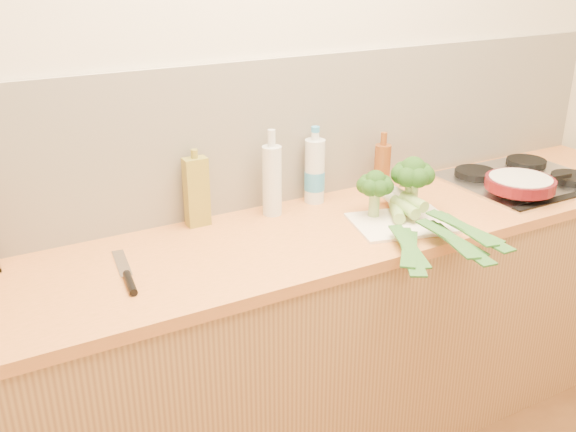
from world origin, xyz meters
name	(u,v)px	position (x,y,z in m)	size (l,w,h in m)	color
room_shell	(271,134)	(0.00, 1.49, 1.17)	(3.50, 3.50, 3.50)	beige
counter	(310,341)	(0.00, 1.20, 0.45)	(3.20, 0.62, 0.90)	#AB7F47
gas_hob	(524,178)	(1.02, 1.20, 0.91)	(0.58, 0.50, 0.04)	silver
chopping_board	(402,223)	(0.30, 1.09, 0.91)	(0.34, 0.25, 0.01)	white
broccoli_left	(375,185)	(0.25, 1.18, 1.03)	(0.13, 0.13, 0.17)	#8CAE65
broccoli_right	(413,175)	(0.39, 1.15, 1.05)	(0.15, 0.16, 0.21)	#8CAE65
leek_front	(399,217)	(0.28, 1.08, 0.93)	(0.40, 0.64, 0.04)	white
leek_mid	(417,215)	(0.32, 1.04, 0.95)	(0.16, 0.66, 0.04)	white
leek_back	(430,210)	(0.36, 1.02, 0.97)	(0.11, 0.61, 0.04)	white
chefs_knife	(128,278)	(-0.65, 1.15, 0.91)	(0.07, 0.31, 0.02)	silver
skillet	(521,183)	(0.86, 1.07, 0.96)	(0.39, 0.26, 0.05)	#550E14
oil_tin	(197,191)	(-0.32, 1.43, 1.02)	(0.08, 0.05, 0.27)	olive
glass_bottle	(272,179)	(-0.05, 1.40, 1.03)	(0.07, 0.07, 0.31)	silver
amber_bottle	(382,167)	(0.45, 1.40, 1.00)	(0.06, 0.06, 0.24)	brown
water_bottle	(315,173)	(0.15, 1.43, 1.01)	(0.08, 0.08, 0.27)	silver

